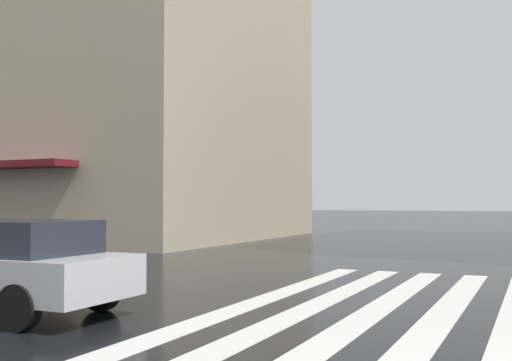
# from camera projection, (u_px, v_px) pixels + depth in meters

# --- Properties ---
(zebra_crossing) EXTENTS (13.00, 7.50, 0.01)m
(zebra_crossing) POSITION_uv_depth(u_px,v_px,m) (470.00, 333.00, 7.83)
(zebra_crossing) COLOR silver
(zebra_crossing) RESTS_ON ground_plane
(haussmann_block_mid) EXTENTS (15.56, 23.26, 24.59)m
(haussmann_block_mid) POSITION_uv_depth(u_px,v_px,m) (52.00, 1.00, 31.64)
(haussmann_block_mid) COLOR tan
(haussmann_block_mid) RESTS_ON ground_plane
(car_silver) EXTENTS (1.85, 4.10, 1.41)m
(car_silver) POSITION_uv_depth(u_px,v_px,m) (2.00, 263.00, 9.23)
(car_silver) COLOR #B7B7BC
(car_silver) RESTS_ON ground_plane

